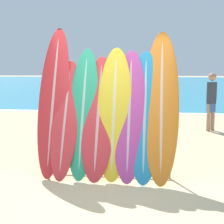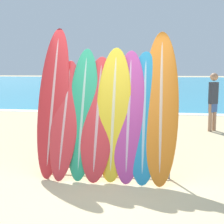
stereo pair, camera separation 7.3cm
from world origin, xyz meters
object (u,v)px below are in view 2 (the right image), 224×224
at_px(surfboard_slot_2, 83,112).
at_px(person_near_water, 213,100).
at_px(surfboard_slot_7, 161,104).
at_px(person_far_left, 151,92).
at_px(surfboard_slot_1, 65,118).
at_px(surfboard_slot_5, 129,114).
at_px(person_mid_beach, 103,99).
at_px(surfboard_slot_0, 53,100).
at_px(surfboard_slot_4, 114,112).
at_px(surfboard_slot_6, 144,115).
at_px(surfboard_slot_3, 98,116).
at_px(surfboard_rack, 105,146).

xyz_separation_m(surfboard_slot_2, person_near_water, (2.81, 4.26, -0.16)).
distance_m(surfboard_slot_2, person_near_water, 5.10).
bearing_deg(surfboard_slot_7, person_far_left, 93.11).
xyz_separation_m(surfboard_slot_1, surfboard_slot_5, (1.08, 0.03, 0.08)).
distance_m(surfboard_slot_2, person_mid_beach, 3.45).
xyz_separation_m(person_mid_beach, person_far_left, (1.24, 3.06, -0.01)).
distance_m(surfboard_slot_0, surfboard_slot_4, 1.08).
bearing_deg(surfboard_slot_6, person_mid_beach, 110.92).
xyz_separation_m(surfboard_slot_6, person_near_water, (1.77, 4.26, -0.13)).
xyz_separation_m(surfboard_slot_1, surfboard_slot_3, (0.56, 0.02, 0.03)).
height_order(surfboard_slot_6, person_mid_beach, surfboard_slot_6).
distance_m(surfboard_slot_4, surfboard_slot_7, 0.79).
relative_size(surfboard_slot_5, surfboard_slot_6, 1.01).
distance_m(surfboard_slot_4, person_mid_beach, 3.55).
height_order(surfboard_slot_1, surfboard_slot_6, surfboard_slot_6).
distance_m(surfboard_slot_2, person_far_left, 6.57).
bearing_deg(person_mid_beach, surfboard_slot_6, -11.38).
relative_size(surfboard_slot_1, person_mid_beach, 1.10).
xyz_separation_m(surfboard_slot_6, person_far_left, (-0.08, 6.51, -0.10)).
distance_m(surfboard_slot_3, surfboard_slot_5, 0.52).
xyz_separation_m(surfboard_slot_0, person_mid_beach, (0.25, 3.38, -0.30)).
bearing_deg(person_far_left, surfboard_slot_7, 2.81).
bearing_deg(surfboard_slot_1, person_near_water, 54.20).
height_order(person_near_water, person_far_left, person_far_left).
height_order(surfboard_slot_0, surfboard_slot_1, surfboard_slot_0).
height_order(surfboard_slot_4, person_mid_beach, surfboard_slot_4).
xyz_separation_m(surfboard_rack, surfboard_slot_2, (-0.38, 0.02, 0.57)).
bearing_deg(surfboard_slot_5, surfboard_slot_7, 8.89).
distance_m(surfboard_rack, surfboard_slot_3, 0.51).
bearing_deg(surfboard_slot_1, person_mid_beach, 89.79).
bearing_deg(surfboard_slot_6, surfboard_slot_7, 15.19).
bearing_deg(surfboard_slot_4, person_near_water, 61.91).
distance_m(surfboard_rack, surfboard_slot_5, 0.68).
bearing_deg(surfboard_rack, surfboard_slot_6, 1.95).
relative_size(surfboard_slot_1, surfboard_slot_7, 0.80).
bearing_deg(surfboard_slot_3, surfboard_rack, 1.76).
bearing_deg(surfboard_slot_0, surfboard_slot_4, -3.99).
distance_m(surfboard_slot_6, person_near_water, 4.62).
height_order(surfboard_slot_5, surfboard_slot_6, surfboard_slot_5).
distance_m(surfboard_rack, surfboard_slot_4, 0.59).
distance_m(surfboard_slot_1, person_far_left, 6.67).
bearing_deg(surfboard_slot_4, person_far_left, 86.28).
relative_size(surfboard_slot_3, surfboard_slot_5, 0.95).
height_order(surfboard_slot_1, surfboard_slot_2, surfboard_slot_2).
xyz_separation_m(surfboard_slot_2, person_far_left, (0.95, 6.50, -0.13)).
xyz_separation_m(surfboard_rack, surfboard_slot_5, (0.40, 0.01, 0.55)).
bearing_deg(person_near_water, surfboard_slot_1, -164.78).
bearing_deg(surfboard_rack, person_far_left, 84.99).
xyz_separation_m(surfboard_rack, surfboard_slot_3, (-0.12, -0.00, 0.50)).
height_order(surfboard_slot_4, person_far_left, surfboard_slot_4).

